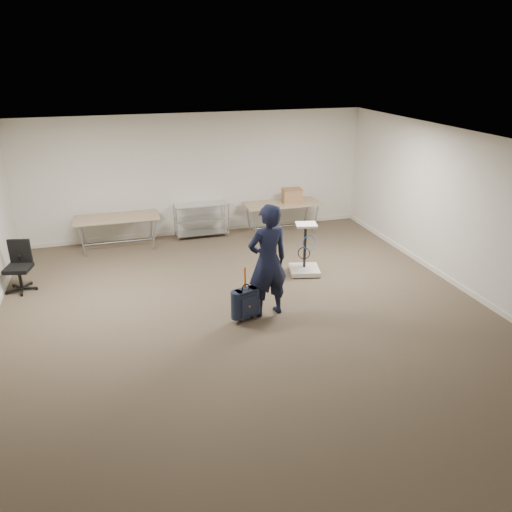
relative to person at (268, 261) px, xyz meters
name	(u,v)px	position (x,y,z in m)	size (l,w,h in m)	color
ground	(251,321)	(-0.32, -0.16, -0.94)	(9.00, 9.00, 0.00)	#46392A
room_shell	(231,283)	(-0.32, 1.22, -0.89)	(8.00, 9.00, 9.00)	silver
folding_table_left	(117,219)	(-2.22, 3.79, -0.26)	(1.80, 0.75, 0.73)	#98815D
folding_table_right	(282,205)	(1.58, 3.79, -0.26)	(1.80, 0.75, 0.73)	#98815D
wire_shelf	(201,219)	(-0.32, 4.04, -0.50)	(1.22, 0.47, 0.80)	silver
person	(268,261)	(0.00, 0.00, 0.00)	(0.69, 0.45, 1.88)	black
suitcase	(246,303)	(-0.40, -0.11, -0.63)	(0.38, 0.28, 0.92)	black
office_chair	(21,276)	(-4.01, 2.15, -0.67)	(0.55, 0.55, 0.91)	black
equipment_cart	(305,260)	(1.20, 1.36, -0.67)	(0.67, 0.67, 1.02)	beige
cardboard_box	(292,196)	(1.81, 3.76, -0.05)	(0.44, 0.33, 0.33)	#A07E4A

